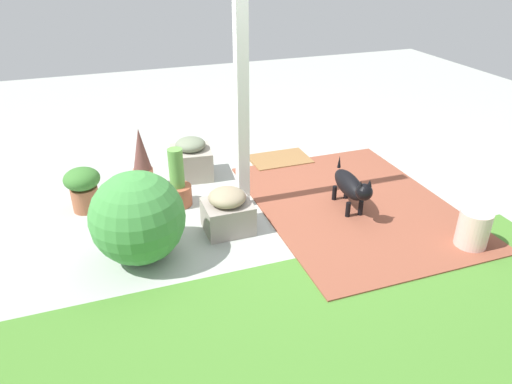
{
  "coord_description": "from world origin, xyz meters",
  "views": [
    {
      "loc": [
        1.53,
        3.92,
        2.34
      ],
      "look_at": [
        0.24,
        0.26,
        0.27
      ],
      "focal_mm": 33.22,
      "sensor_mm": 36.0,
      "label": 1
    }
  ],
  "objects_px": {
    "round_shrub": "(138,218)",
    "ceramic_urn": "(473,229)",
    "terracotta_pot_broad": "(83,187)",
    "dog": "(351,186)",
    "doormat": "(280,159)",
    "terracotta_pot_spiky": "(142,160)",
    "stone_planter_nearest": "(192,159)",
    "terracotta_pot_tall": "(178,185)",
    "porch_pillar": "(241,79)",
    "stone_planter_mid": "(228,211)"
  },
  "relations": [
    {
      "from": "stone_planter_nearest",
      "to": "doormat",
      "type": "height_order",
      "value": "stone_planter_nearest"
    },
    {
      "from": "stone_planter_mid",
      "to": "round_shrub",
      "type": "distance_m",
      "value": 0.83
    },
    {
      "from": "stone_planter_mid",
      "to": "dog",
      "type": "height_order",
      "value": "dog"
    },
    {
      "from": "porch_pillar",
      "to": "dog",
      "type": "relative_size",
      "value": 3.71
    },
    {
      "from": "terracotta_pot_spiky",
      "to": "dog",
      "type": "relative_size",
      "value": 0.97
    },
    {
      "from": "porch_pillar",
      "to": "terracotta_pot_broad",
      "type": "xyz_separation_m",
      "value": [
        1.48,
        -0.41,
        -1.02
      ]
    },
    {
      "from": "stone_planter_nearest",
      "to": "terracotta_pot_broad",
      "type": "xyz_separation_m",
      "value": [
        1.14,
        0.39,
        0.04
      ]
    },
    {
      "from": "stone_planter_mid",
      "to": "ceramic_urn",
      "type": "bearing_deg",
      "value": 153.44
    },
    {
      "from": "round_shrub",
      "to": "terracotta_pot_tall",
      "type": "xyz_separation_m",
      "value": [
        -0.46,
        -0.79,
        -0.17
      ]
    },
    {
      "from": "terracotta_pot_spiky",
      "to": "terracotta_pot_broad",
      "type": "relative_size",
      "value": 1.52
    },
    {
      "from": "doormat",
      "to": "stone_planter_mid",
      "type": "bearing_deg",
      "value": 51.2
    },
    {
      "from": "stone_planter_mid",
      "to": "round_shrub",
      "type": "bearing_deg",
      "value": 12.09
    },
    {
      "from": "stone_planter_nearest",
      "to": "terracotta_pot_broad",
      "type": "height_order",
      "value": "stone_planter_nearest"
    },
    {
      "from": "stone_planter_nearest",
      "to": "ceramic_urn",
      "type": "xyz_separation_m",
      "value": [
        -1.95,
        2.15,
        -0.04
      ]
    },
    {
      "from": "terracotta_pot_spiky",
      "to": "terracotta_pot_tall",
      "type": "relative_size",
      "value": 1.11
    },
    {
      "from": "round_shrub",
      "to": "ceramic_urn",
      "type": "height_order",
      "value": "round_shrub"
    },
    {
      "from": "round_shrub",
      "to": "stone_planter_mid",
      "type": "bearing_deg",
      "value": -167.91
    },
    {
      "from": "stone_planter_mid",
      "to": "stone_planter_nearest",
      "type": "bearing_deg",
      "value": -87.16
    },
    {
      "from": "stone_planter_nearest",
      "to": "terracotta_pot_spiky",
      "type": "distance_m",
      "value": 0.56
    },
    {
      "from": "dog",
      "to": "doormat",
      "type": "height_order",
      "value": "dog"
    },
    {
      "from": "stone_planter_mid",
      "to": "round_shrub",
      "type": "relative_size",
      "value": 0.56
    },
    {
      "from": "porch_pillar",
      "to": "stone_planter_mid",
      "type": "bearing_deg",
      "value": 55.72
    },
    {
      "from": "stone_planter_mid",
      "to": "terracotta_pot_tall",
      "type": "relative_size",
      "value": 0.71
    },
    {
      "from": "stone_planter_mid",
      "to": "doormat",
      "type": "xyz_separation_m",
      "value": [
        -1.02,
        -1.27,
        -0.18
      ]
    },
    {
      "from": "round_shrub",
      "to": "doormat",
      "type": "distance_m",
      "value": 2.35
    },
    {
      "from": "round_shrub",
      "to": "terracotta_pot_broad",
      "type": "distance_m",
      "value": 1.08
    },
    {
      "from": "terracotta_pot_broad",
      "to": "dog",
      "type": "height_order",
      "value": "dog"
    },
    {
      "from": "terracotta_pot_spiky",
      "to": "doormat",
      "type": "height_order",
      "value": "terracotta_pot_spiky"
    },
    {
      "from": "terracotta_pot_broad",
      "to": "dog",
      "type": "xyz_separation_m",
      "value": [
        -2.41,
        0.88,
        0.02
      ]
    },
    {
      "from": "terracotta_pot_broad",
      "to": "terracotta_pot_tall",
      "type": "height_order",
      "value": "terracotta_pot_tall"
    },
    {
      "from": "porch_pillar",
      "to": "round_shrub",
      "type": "bearing_deg",
      "value": 28.25
    },
    {
      "from": "terracotta_pot_broad",
      "to": "porch_pillar",
      "type": "bearing_deg",
      "value": 164.34
    },
    {
      "from": "ceramic_urn",
      "to": "terracotta_pot_tall",
      "type": "bearing_deg",
      "value": -35.18
    },
    {
      "from": "porch_pillar",
      "to": "terracotta_pot_broad",
      "type": "height_order",
      "value": "porch_pillar"
    },
    {
      "from": "ceramic_urn",
      "to": "stone_planter_nearest",
      "type": "bearing_deg",
      "value": -47.78
    },
    {
      "from": "round_shrub",
      "to": "terracotta_pot_spiky",
      "type": "distance_m",
      "value": 1.3
    },
    {
      "from": "dog",
      "to": "stone_planter_nearest",
      "type": "bearing_deg",
      "value": -45.01
    },
    {
      "from": "round_shrub",
      "to": "ceramic_urn",
      "type": "bearing_deg",
      "value": 163.87
    },
    {
      "from": "terracotta_pot_broad",
      "to": "ceramic_urn",
      "type": "height_order",
      "value": "terracotta_pot_broad"
    },
    {
      "from": "stone_planter_nearest",
      "to": "stone_planter_mid",
      "type": "distance_m",
      "value": 1.21
    },
    {
      "from": "doormat",
      "to": "terracotta_pot_spiky",
      "type": "bearing_deg",
      "value": 5.44
    },
    {
      "from": "terracotta_pot_broad",
      "to": "dog",
      "type": "distance_m",
      "value": 2.56
    },
    {
      "from": "terracotta_pot_tall",
      "to": "dog",
      "type": "relative_size",
      "value": 0.87
    },
    {
      "from": "terracotta_pot_spiky",
      "to": "doormat",
      "type": "bearing_deg",
      "value": -174.56
    },
    {
      "from": "terracotta_pot_tall",
      "to": "doormat",
      "type": "bearing_deg",
      "value": -154.2
    },
    {
      "from": "ceramic_urn",
      "to": "terracotta_pot_broad",
      "type": "bearing_deg",
      "value": -29.69
    },
    {
      "from": "stone_planter_mid",
      "to": "porch_pillar",
      "type": "bearing_deg",
      "value": -124.28
    },
    {
      "from": "porch_pillar",
      "to": "stone_planter_mid",
      "type": "distance_m",
      "value": 1.18
    },
    {
      "from": "porch_pillar",
      "to": "doormat",
      "type": "height_order",
      "value": "porch_pillar"
    },
    {
      "from": "ceramic_urn",
      "to": "stone_planter_mid",
      "type": "bearing_deg",
      "value": -26.56
    }
  ]
}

